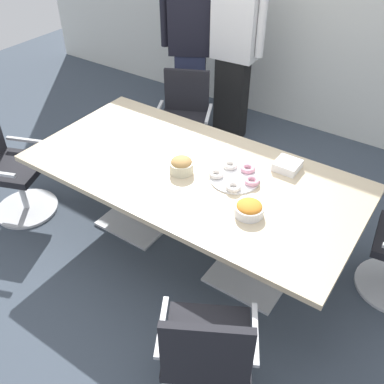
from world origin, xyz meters
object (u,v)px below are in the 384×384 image
at_px(person_standing_1, 234,49).
at_px(office_chair_0, 207,357).
at_px(person_standing_0, 190,45).
at_px(conference_table, 192,184).
at_px(snack_bowl_chips_orange, 249,208).
at_px(napkin_pile, 287,165).
at_px(snack_bowl_cookies, 181,165).
at_px(office_chair_3, 10,172).
at_px(office_chair_2, 184,125).
at_px(donut_platter, 235,176).

bearing_deg(person_standing_1, office_chair_0, 113.37).
bearing_deg(person_standing_0, conference_table, 95.16).
height_order(snack_bowl_chips_orange, napkin_pile, snack_bowl_chips_orange).
distance_m(snack_bowl_cookies, napkin_pile, 0.75).
distance_m(person_standing_1, snack_bowl_cookies, 1.83).
bearing_deg(office_chair_3, snack_bowl_cookies, 84.83).
bearing_deg(person_standing_0, person_standing_1, 160.51).
height_order(office_chair_2, napkin_pile, office_chair_2).
xyz_separation_m(office_chair_3, snack_bowl_chips_orange, (2.08, 0.30, 0.39)).
relative_size(office_chair_0, office_chair_3, 1.00).
bearing_deg(conference_table, person_standing_1, 110.66).
xyz_separation_m(office_chair_3, snack_bowl_cookies, (1.47, 0.44, 0.40)).
bearing_deg(person_standing_0, office_chair_0, 96.41).
bearing_deg(napkin_pile, office_chair_2, 155.71).
bearing_deg(office_chair_0, person_standing_1, 88.46).
relative_size(snack_bowl_cookies, napkin_pile, 1.01).
distance_m(person_standing_0, person_standing_1, 0.48).
distance_m(conference_table, snack_bowl_cookies, 0.20).
xyz_separation_m(person_standing_0, snack_bowl_cookies, (1.05, -1.65, -0.15)).
relative_size(office_chair_0, person_standing_0, 0.50).
bearing_deg(office_chair_2, donut_platter, 114.68).
relative_size(person_standing_0, person_standing_1, 0.98).
height_order(conference_table, office_chair_3, office_chair_3).
bearing_deg(office_chair_2, office_chair_3, 37.59).
bearing_deg(snack_bowl_cookies, conference_table, 47.08).
height_order(office_chair_2, snack_bowl_cookies, office_chair_2).
relative_size(office_chair_0, snack_bowl_chips_orange, 4.92).
xyz_separation_m(snack_bowl_cookies, donut_platter, (0.36, 0.14, -0.04)).
bearing_deg(donut_platter, napkin_pile, 50.92).
distance_m(office_chair_2, donut_platter, 1.44).
relative_size(snack_bowl_chips_orange, donut_platter, 0.52).
distance_m(office_chair_3, person_standing_1, 2.41).
bearing_deg(conference_table, snack_bowl_cookies, -132.92).
relative_size(office_chair_0, snack_bowl_cookies, 5.31).
bearing_deg(person_standing_0, office_chair_2, 89.75).
relative_size(office_chair_3, snack_bowl_chips_orange, 4.92).
bearing_deg(person_standing_1, napkin_pile, 128.38).
xyz_separation_m(conference_table, donut_platter, (0.30, 0.09, 0.14)).
distance_m(office_chair_3, napkin_pile, 2.29).
xyz_separation_m(conference_table, office_chair_2, (-0.76, 0.99, -0.22)).
height_order(office_chair_0, snack_bowl_cookies, office_chair_0).
xyz_separation_m(office_chair_2, napkin_pile, (1.32, -0.59, 0.38)).
bearing_deg(office_chair_3, napkin_pile, 91.41).
distance_m(office_chair_2, snack_bowl_cookies, 1.32).
bearing_deg(person_standing_1, person_standing_0, 5.70).
relative_size(conference_table, snack_bowl_cookies, 14.01).
bearing_deg(conference_table, office_chair_2, 127.72).
bearing_deg(napkin_pile, snack_bowl_cookies, -143.43).
bearing_deg(office_chair_2, napkin_pile, 130.55).
height_order(conference_table, office_chair_2, office_chair_2).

